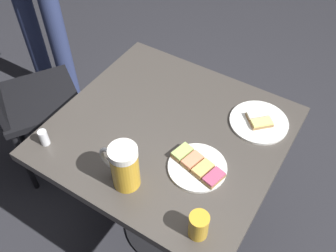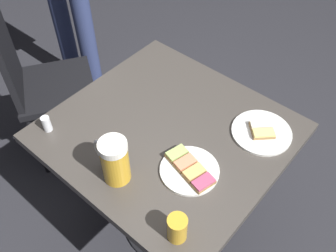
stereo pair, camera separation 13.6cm
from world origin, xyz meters
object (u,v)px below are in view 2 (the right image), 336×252
at_px(plate_near, 190,169).
at_px(beer_glass_small, 177,228).
at_px(plate_far, 262,132).
at_px(beer_mug, 114,160).
at_px(cafe_chair, 37,77).
at_px(salt_shaker, 47,124).

height_order(plate_near, beer_glass_small, beer_glass_small).
relative_size(plate_near, plate_far, 0.92).
distance_m(plate_far, beer_mug, 0.55).
bearing_deg(cafe_chair, beer_glass_small, 19.53).
distance_m(beer_glass_small, salt_shaker, 0.63).
relative_size(plate_near, beer_mug, 1.17).
relative_size(plate_far, beer_mug, 1.28).
xyz_separation_m(plate_far, cafe_chair, (1.09, 0.25, -0.18)).
relative_size(beer_mug, cafe_chair, 0.18).
bearing_deg(beer_glass_small, plate_far, -87.79).
bearing_deg(beer_mug, salt_shaker, 3.54).
xyz_separation_m(plate_far, salt_shaker, (0.61, 0.50, 0.02)).
bearing_deg(plate_near, beer_glass_small, 119.23).
bearing_deg(cafe_chair, beer_mug, 17.32).
distance_m(beer_mug, cafe_chair, 0.89).
relative_size(beer_mug, beer_glass_small, 1.85).
height_order(beer_mug, salt_shaker, beer_mug).
bearing_deg(plate_far, cafe_chair, 13.00).
bearing_deg(beer_glass_small, plate_near, -60.77).
xyz_separation_m(beer_mug, cafe_chair, (0.82, -0.22, -0.26)).
xyz_separation_m(beer_mug, salt_shaker, (0.34, 0.02, -0.05)).
relative_size(beer_glass_small, salt_shaker, 1.48).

